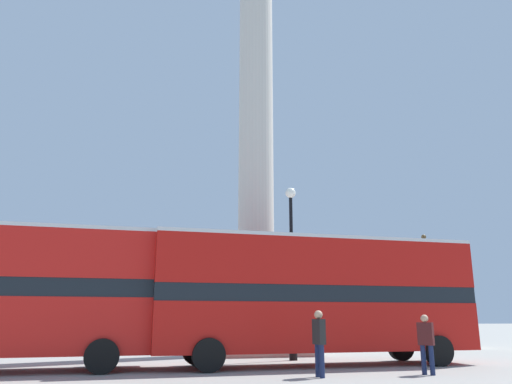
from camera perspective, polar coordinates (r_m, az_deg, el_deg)
ground_plane at (r=23.73m, az=-0.00°, el=-18.00°), size 200.00×200.00×0.00m
monument_column at (r=24.94m, az=-0.00°, el=4.15°), size 4.75×4.75×25.31m
bus_b at (r=17.91m, az=6.76°, el=-11.50°), size 11.28×2.99×4.32m
equestrian_statue at (r=30.31m, az=19.30°, el=-13.11°), size 4.67×4.07×6.28m
street_lamp at (r=20.22m, az=4.10°, el=-7.75°), size 0.43×0.43×6.82m
pedestrian_near_lamp at (r=14.52m, az=7.22°, el=-16.30°), size 0.25×0.49×1.79m
pedestrian_by_plinth at (r=15.82m, az=18.87°, el=-15.82°), size 0.41×0.45×1.67m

